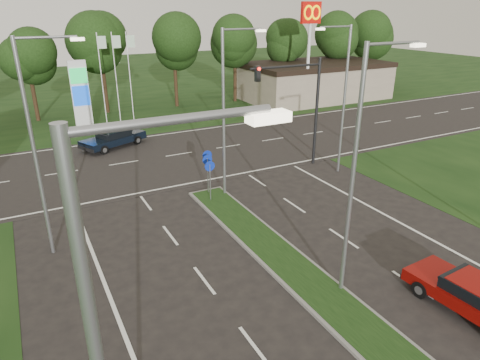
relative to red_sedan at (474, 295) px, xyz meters
name	(u,v)px	position (x,y,z in m)	size (l,w,h in m)	color
verge_far	(89,88)	(-4.07, 52.04, -0.67)	(160.00, 50.00, 0.02)	black
cross_road	(166,157)	(-4.07, 21.04, -0.67)	(160.00, 12.00, 0.02)	black
median_kerb	(362,329)	(-4.07, 1.04, -0.61)	(2.00, 26.00, 0.12)	slate
commercial_building	(314,81)	(17.93, 33.04, 1.33)	(16.00, 9.00, 4.00)	gray
streetlight_median_near	(359,164)	(-3.07, 3.04, 4.41)	(2.53, 0.22, 9.00)	gray
streetlight_median_far	(227,106)	(-3.07, 13.04, 4.41)	(2.53, 0.22, 9.00)	gray
streetlight_left_far	(38,140)	(-12.37, 11.04, 4.41)	(2.53, 0.22, 9.00)	gray
streetlight_right_far	(342,93)	(4.73, 13.04, 4.41)	(2.53, 0.22, 9.00)	gray
traffic_signal	(301,97)	(3.12, 15.04, 3.99)	(5.10, 0.42, 7.00)	black
median_signs	(208,167)	(-4.07, 13.44, 1.05)	(1.16, 1.76, 2.38)	gray
gas_pylon	(83,95)	(-7.86, 30.09, 2.53)	(5.80, 1.26, 8.00)	silver
mcdonalds_sign	(310,28)	(13.93, 29.01, 7.32)	(2.20, 0.47, 10.40)	silver
treeline_far	(108,41)	(-3.97, 36.97, 6.16)	(6.00, 6.00, 9.90)	black
red_sedan	(474,295)	(0.00, 0.00, 0.00)	(2.15, 4.63, 1.24)	#770A06
navy_sedan	(113,138)	(-6.81, 25.05, 0.04)	(5.17, 3.79, 1.32)	black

